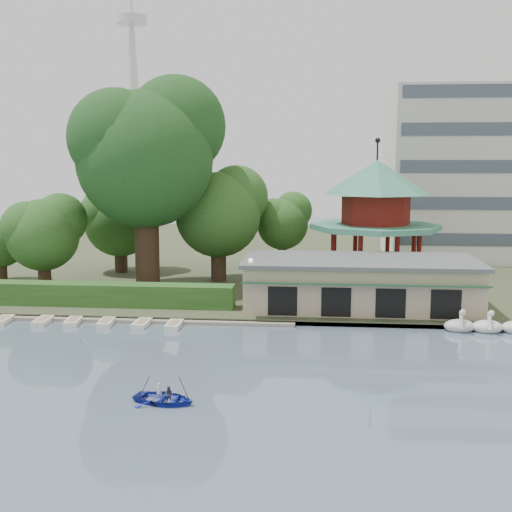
# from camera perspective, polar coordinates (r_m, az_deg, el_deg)

# --- Properties ---
(ground_plane) EXTENTS (220.00, 220.00, 0.00)m
(ground_plane) POSITION_cam_1_polar(r_m,az_deg,el_deg) (32.11, -6.80, -13.64)
(ground_plane) COLOR slate
(ground_plane) RESTS_ON ground
(shore) EXTENTS (220.00, 70.00, 0.40)m
(shore) POSITION_cam_1_polar(r_m,az_deg,el_deg) (82.16, 0.86, 0.20)
(shore) COLOR #424930
(shore) RESTS_ON ground
(embankment) EXTENTS (220.00, 0.60, 0.30)m
(embankment) POSITION_cam_1_polar(r_m,az_deg,el_deg) (48.29, -2.45, -5.79)
(embankment) COLOR gray
(embankment) RESTS_ON ground
(dock) EXTENTS (34.00, 1.60, 0.24)m
(dock) POSITION_cam_1_polar(r_m,az_deg,el_deg) (51.21, -15.95, -5.32)
(dock) COLOR gray
(dock) RESTS_ON ground
(boathouse) EXTENTS (18.60, 9.39, 3.90)m
(boathouse) POSITION_cam_1_polar(r_m,az_deg,el_deg) (52.05, 9.23, -2.34)
(boathouse) COLOR tan
(boathouse) RESTS_ON shore
(pavilion) EXTENTS (12.40, 12.40, 13.50)m
(pavilion) POSITION_cam_1_polar(r_m,az_deg,el_deg) (61.46, 10.60, 4.09)
(pavilion) COLOR tan
(pavilion) RESTS_ON shore
(broadcast_tower) EXTENTS (8.00, 8.00, 96.00)m
(broadcast_tower) POSITION_cam_1_polar(r_m,az_deg,el_deg) (177.21, -10.89, 15.47)
(broadcast_tower) COLOR silver
(broadcast_tower) RESTS_ON ground
(hedge) EXTENTS (30.00, 2.00, 1.80)m
(hedge) POSITION_cam_1_polar(r_m,az_deg,el_deg) (55.06, -17.67, -3.18)
(hedge) COLOR #2F5E22
(hedge) RESTS_ON shore
(lamp_post) EXTENTS (0.36, 0.36, 4.28)m
(lamp_post) POSITION_cam_1_polar(r_m,az_deg,el_deg) (49.08, -0.47, -1.74)
(lamp_post) COLOR black
(lamp_post) RESTS_ON shore
(big_tree) EXTENTS (13.58, 12.65, 19.40)m
(big_tree) POSITION_cam_1_polar(r_m,az_deg,el_deg) (59.26, -9.67, 9.41)
(big_tree) COLOR #3A281C
(big_tree) RESTS_ON shore
(small_trees) EXTENTS (38.63, 17.16, 11.22)m
(small_trees) POSITION_cam_1_polar(r_m,az_deg,el_deg) (63.76, -10.65, 3.34)
(small_trees) COLOR #3A281C
(small_trees) RESTS_ON shore
(moored_rowboats) EXTENTS (24.00, 2.70, 0.36)m
(moored_rowboats) POSITION_cam_1_polar(r_m,az_deg,el_deg) (51.21, -19.95, -5.44)
(moored_rowboats) COLOR white
(moored_rowboats) RESTS_ON ground
(rowboat_with_passengers) EXTENTS (5.02, 4.06, 2.01)m
(rowboat_with_passengers) POSITION_cam_1_polar(r_m,az_deg,el_deg) (33.19, -8.18, -12.06)
(rowboat_with_passengers) COLOR #202FA8
(rowboat_with_passengers) RESTS_ON ground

